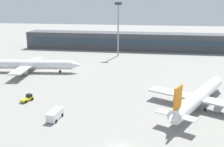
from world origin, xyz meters
TOP-DOWN VIEW (x-y plane):
  - ground_plane at (0.00, 40.00)m, footprint 400.00×400.00m
  - terminal_building at (0.00, 100.36)m, footprint 127.43×12.13m
  - airplane_near at (17.38, 23.12)m, footprint 24.90×34.39m
  - airplane_mid at (-39.52, 47.95)m, footprint 38.21×26.77m
  - baggage_tug_yellow at (-27.48, 19.94)m, footprint 2.71×3.89m
  - service_van_white at (-16.13, 10.28)m, footprint 2.66×5.35m
  - floodlight_tower_west at (-11.44, 82.63)m, footprint 3.20×0.80m

SIDE VIEW (x-z plane):
  - ground_plane at x=0.00m, z-range 0.00..0.00m
  - baggage_tug_yellow at x=-27.48m, z-range -0.08..1.67m
  - service_van_white at x=-16.13m, z-range 0.07..2.15m
  - airplane_near at x=17.38m, z-range -1.80..7.42m
  - airplane_mid at x=-39.52m, z-range -1.84..7.60m
  - terminal_building at x=0.00m, z-range 0.00..9.00m
  - floodlight_tower_west at x=-11.44m, z-range 2.01..27.03m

